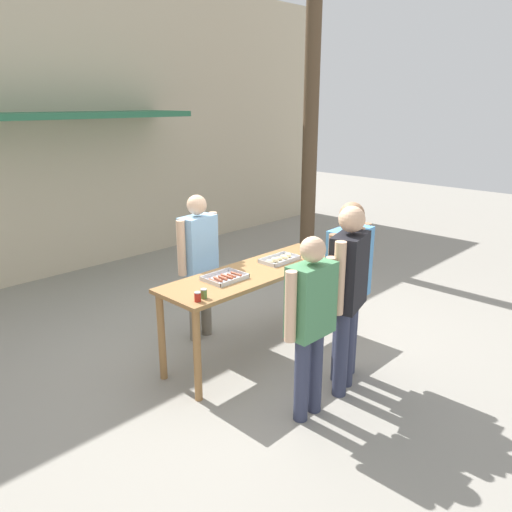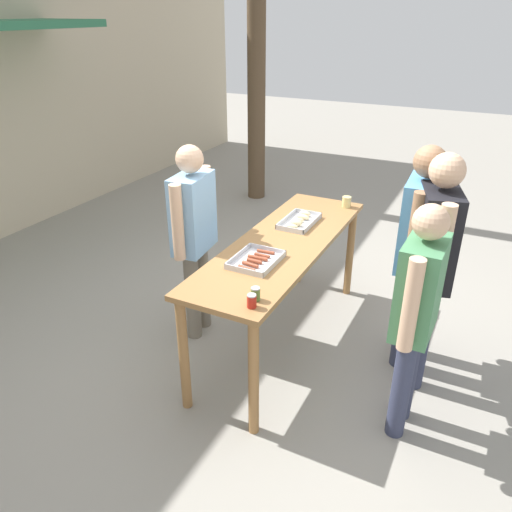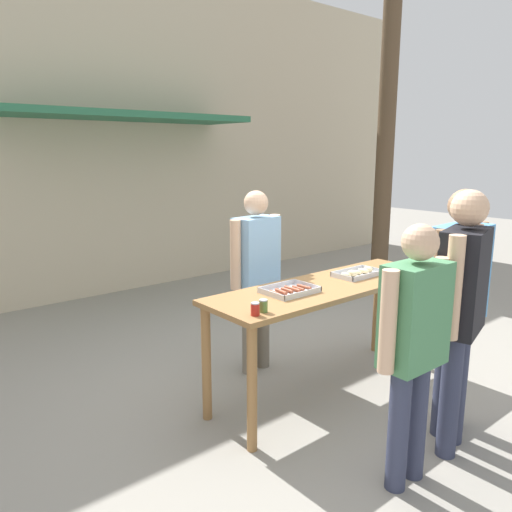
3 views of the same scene
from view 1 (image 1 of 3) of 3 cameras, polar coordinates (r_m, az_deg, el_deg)
ground_plane at (r=5.49m, az=0.00°, el=-10.80°), size 24.00×24.00×0.00m
building_facade_back at (r=8.14m, az=-21.24°, el=13.84°), size 12.00×1.11×4.50m
serving_table at (r=5.16m, az=0.00°, el=-2.95°), size 2.17×0.66×0.93m
food_tray_sausages at (r=4.86m, az=-3.62°, el=-2.54°), size 0.39×0.30×0.04m
food_tray_buns at (r=5.40m, az=2.69°, el=-0.37°), size 0.43×0.25×0.06m
condiment_jar_mustard at (r=4.35m, az=-6.69°, el=-4.64°), size 0.06×0.06×0.09m
condiment_jar_ketchup at (r=4.41m, az=-5.99°, el=-4.30°), size 0.06×0.06×0.09m
beer_cup at (r=5.67m, az=8.18°, el=0.62°), size 0.08×0.08×0.10m
person_server_behind_table at (r=5.47m, az=-6.59°, el=0.10°), size 0.59×0.27×1.64m
person_customer_holding_hotdog at (r=4.07m, az=6.26°, el=-6.59°), size 0.59×0.23×1.59m
person_customer_with_cup at (r=4.69m, az=10.51°, el=-2.38°), size 0.64×0.27×1.73m
person_customer_waiting_in_line at (r=4.45m, az=10.47°, el=-3.29°), size 0.60×0.35×1.75m
utility_pole at (r=8.45m, az=6.37°, el=18.09°), size 1.10×0.25×5.31m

